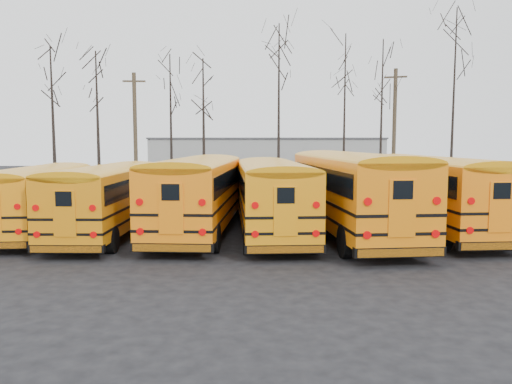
{
  "coord_description": "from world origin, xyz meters",
  "views": [
    {
      "loc": [
        0.83,
        -17.9,
        3.75
      ],
      "look_at": [
        0.89,
        3.36,
        1.6
      ],
      "focal_mm": 35.0,
      "sensor_mm": 36.0,
      "label": 1
    }
  ],
  "objects_px": {
    "bus_d": "(271,191)",
    "bus_f": "(432,187)",
    "bus_e": "(350,186)",
    "utility_pole_left": "(135,135)",
    "bus_b": "(110,194)",
    "bus_c": "(199,188)",
    "bus_a": "(39,193)",
    "utility_pole_right": "(394,130)"
  },
  "relations": [
    {
      "from": "bus_d",
      "to": "bus_f",
      "type": "bearing_deg",
      "value": 2.11
    },
    {
      "from": "bus_e",
      "to": "utility_pole_left",
      "type": "bearing_deg",
      "value": 126.61
    },
    {
      "from": "bus_b",
      "to": "bus_d",
      "type": "relative_size",
      "value": 0.94
    },
    {
      "from": "bus_c",
      "to": "utility_pole_left",
      "type": "height_order",
      "value": "utility_pole_left"
    },
    {
      "from": "bus_a",
      "to": "bus_d",
      "type": "distance_m",
      "value": 9.51
    },
    {
      "from": "bus_c",
      "to": "bus_f",
      "type": "distance_m",
      "value": 9.65
    },
    {
      "from": "utility_pole_left",
      "to": "bus_a",
      "type": "bearing_deg",
      "value": -98.26
    },
    {
      "from": "bus_d",
      "to": "utility_pole_left",
      "type": "relative_size",
      "value": 1.36
    },
    {
      "from": "bus_b",
      "to": "utility_pole_right",
      "type": "xyz_separation_m",
      "value": [
        15.85,
        16.26,
        2.9
      ]
    },
    {
      "from": "utility_pole_left",
      "to": "bus_d",
      "type": "bearing_deg",
      "value": -59.42
    },
    {
      "from": "bus_b",
      "to": "bus_e",
      "type": "height_order",
      "value": "bus_e"
    },
    {
      "from": "utility_pole_right",
      "to": "bus_d",
      "type": "bearing_deg",
      "value": -101.64
    },
    {
      "from": "bus_d",
      "to": "utility_pole_right",
      "type": "xyz_separation_m",
      "value": [
        9.37,
        16.16,
        2.79
      ]
    },
    {
      "from": "bus_a",
      "to": "utility_pole_left",
      "type": "bearing_deg",
      "value": 80.57
    },
    {
      "from": "bus_c",
      "to": "bus_e",
      "type": "relative_size",
      "value": 0.93
    },
    {
      "from": "bus_a",
      "to": "utility_pole_right",
      "type": "xyz_separation_m",
      "value": [
        18.88,
        15.8,
        2.94
      ]
    },
    {
      "from": "bus_a",
      "to": "utility_pole_left",
      "type": "height_order",
      "value": "utility_pole_left"
    },
    {
      "from": "bus_b",
      "to": "bus_c",
      "type": "height_order",
      "value": "bus_c"
    },
    {
      "from": "bus_b",
      "to": "bus_f",
      "type": "distance_m",
      "value": 13.17
    },
    {
      "from": "bus_a",
      "to": "utility_pole_right",
      "type": "height_order",
      "value": "utility_pole_right"
    },
    {
      "from": "utility_pole_right",
      "to": "utility_pole_left",
      "type": "bearing_deg",
      "value": -150.19
    },
    {
      "from": "bus_e",
      "to": "utility_pole_right",
      "type": "relative_size",
      "value": 1.38
    },
    {
      "from": "bus_b",
      "to": "bus_f",
      "type": "xyz_separation_m",
      "value": [
        13.15,
        0.72,
        0.19
      ]
    },
    {
      "from": "bus_e",
      "to": "bus_b",
      "type": "bearing_deg",
      "value": 174.17
    },
    {
      "from": "bus_a",
      "to": "bus_f",
      "type": "bearing_deg",
      "value": -3.4
    },
    {
      "from": "bus_b",
      "to": "bus_e",
      "type": "bearing_deg",
      "value": 0.75
    },
    {
      "from": "bus_b",
      "to": "bus_d",
      "type": "bearing_deg",
      "value": 1.93
    },
    {
      "from": "bus_c",
      "to": "utility_pole_right",
      "type": "height_order",
      "value": "utility_pole_right"
    },
    {
      "from": "bus_b",
      "to": "bus_e",
      "type": "relative_size",
      "value": 0.84
    },
    {
      "from": "utility_pole_right",
      "to": "bus_c",
      "type": "bearing_deg",
      "value": -109.49
    },
    {
      "from": "bus_f",
      "to": "bus_a",
      "type": "bearing_deg",
      "value": 176.7
    },
    {
      "from": "bus_a",
      "to": "utility_pole_right",
      "type": "bearing_deg",
      "value": 35.6
    },
    {
      "from": "bus_a",
      "to": "bus_c",
      "type": "bearing_deg",
      "value": -4.47
    },
    {
      "from": "utility_pole_right",
      "to": "bus_b",
      "type": "bearing_deg",
      "value": -115.79
    },
    {
      "from": "bus_c",
      "to": "bus_f",
      "type": "height_order",
      "value": "bus_f"
    },
    {
      "from": "bus_b",
      "to": "bus_e",
      "type": "xyz_separation_m",
      "value": [
        9.59,
        -0.05,
        0.3
      ]
    },
    {
      "from": "bus_c",
      "to": "utility_pole_right",
      "type": "xyz_separation_m",
      "value": [
        12.34,
        15.82,
        2.72
      ]
    },
    {
      "from": "bus_e",
      "to": "utility_pole_right",
      "type": "distance_m",
      "value": 17.67
    },
    {
      "from": "bus_c",
      "to": "bus_e",
      "type": "distance_m",
      "value": 6.1
    },
    {
      "from": "bus_d",
      "to": "utility_pole_right",
      "type": "distance_m",
      "value": 18.89
    },
    {
      "from": "bus_c",
      "to": "bus_d",
      "type": "bearing_deg",
      "value": -3.3
    },
    {
      "from": "bus_c",
      "to": "utility_pole_left",
      "type": "distance_m",
      "value": 13.61
    }
  ]
}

